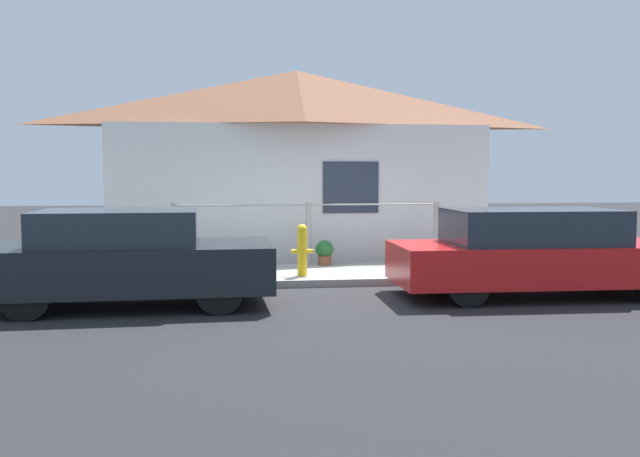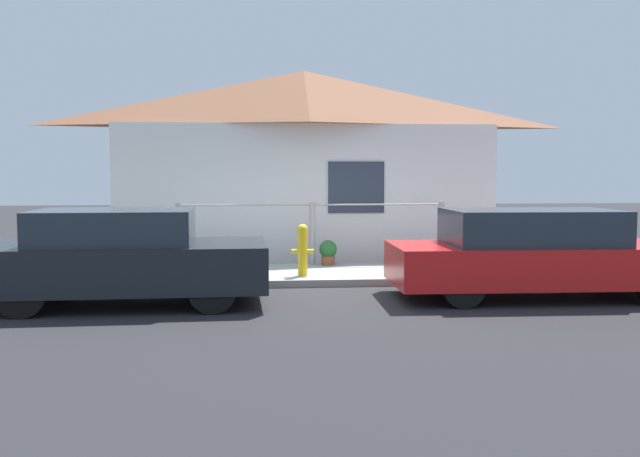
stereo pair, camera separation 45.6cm
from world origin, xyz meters
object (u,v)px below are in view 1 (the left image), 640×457
car_left (127,258)px  potted_plant_near_hydrant (325,252)px  car_right (539,253)px  fire_hydrant (302,249)px

car_left → potted_plant_near_hydrant: size_ratio=8.38×
car_right → fire_hydrant: bearing=153.7°
fire_hydrant → potted_plant_near_hydrant: fire_hydrant is taller
car_right → fire_hydrant: (-3.25, 1.72, -0.08)m
fire_hydrant → car_right: bearing=-27.8°
car_right → fire_hydrant: car_right is taller
car_left → car_right: size_ratio=0.88×
fire_hydrant → potted_plant_near_hydrant: (0.56, 1.32, -0.20)m
fire_hydrant → potted_plant_near_hydrant: 1.44m
fire_hydrant → potted_plant_near_hydrant: bearing=67.0°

